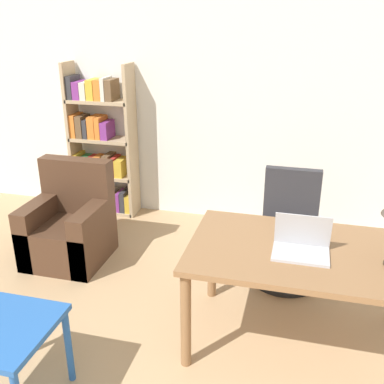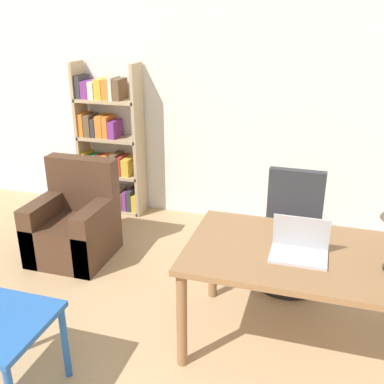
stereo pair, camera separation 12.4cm
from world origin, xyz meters
TOP-DOWN VIEW (x-y plane):
  - wall_back at (0.00, 4.53)m, footprint 8.00×0.06m
  - desk at (0.60, 2.55)m, footprint 1.52×0.94m
  - laptop at (0.58, 2.50)m, footprint 0.36×0.25m
  - office_chair at (0.47, 3.42)m, footprint 0.60×0.60m
  - armchair at (-1.53, 3.23)m, footprint 0.69×0.68m
  - bookshelf at (-1.69, 4.34)m, footprint 0.74×0.28m

SIDE VIEW (x-z plane):
  - armchair at x=-1.53m, z-range -0.16..0.76m
  - office_chair at x=0.47m, z-range -0.07..0.89m
  - desk at x=0.60m, z-range 0.28..1.02m
  - bookshelf at x=-1.69m, z-range -0.11..1.60m
  - laptop at x=0.58m, z-range 0.67..0.93m
  - wall_back at x=0.00m, z-range 0.00..2.70m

